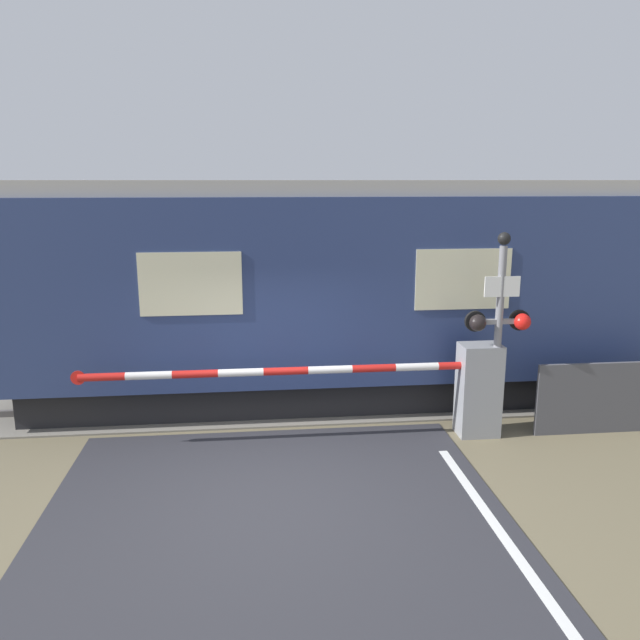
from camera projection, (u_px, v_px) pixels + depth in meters
name	position (u px, v px, depth m)	size (l,w,h in m)	color
ground_plane	(274.00, 497.00, 7.55)	(80.00, 80.00, 0.00)	#6B6047
track_bed	(267.00, 393.00, 11.18)	(36.00, 3.20, 0.13)	slate
train	(433.00, 285.00, 11.07)	(14.88, 3.12, 3.75)	black
crossing_barrier	(449.00, 387.00, 9.21)	(6.14, 0.44, 1.40)	gray
signal_post	(499.00, 324.00, 8.92)	(0.96, 0.26, 3.04)	gray
roadside_fence	(615.00, 397.00, 9.38)	(2.47, 0.06, 1.10)	#4C4C51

